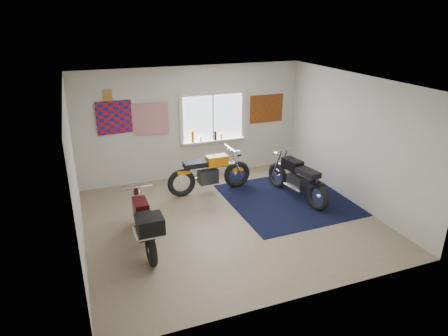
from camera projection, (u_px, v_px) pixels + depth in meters
name	position (u px, v px, depth m)	size (l,w,h in m)	color
ground	(231.00, 220.00, 7.89)	(5.50, 5.50, 0.00)	#9E896B
room_shell	(231.00, 141.00, 7.29)	(5.50, 5.50, 5.50)	white
navy_rug	(287.00, 199.00, 8.74)	(2.50, 2.60, 0.01)	black
window_assembly	(213.00, 121.00, 9.70)	(1.66, 0.17, 1.26)	white
oil_bottles	(204.00, 137.00, 9.69)	(0.79, 0.07, 0.28)	olive
flag_display	(108.00, 95.00, 8.64)	(1.60, 0.10, 1.17)	red
triumph_poster	(266.00, 109.00, 10.12)	(0.90, 0.03, 0.70)	#A54C14
yellow_triumph	(210.00, 174.00, 8.99)	(1.98, 0.59, 1.00)	black
black_chrome_bike	(297.00, 180.00, 8.67)	(0.62, 1.95, 1.00)	black
maroon_tourer	(145.00, 225.00, 6.73)	(0.56, 1.84, 0.94)	black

